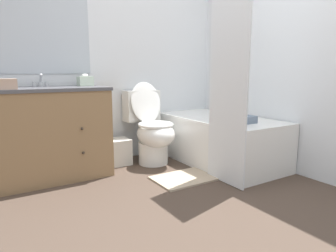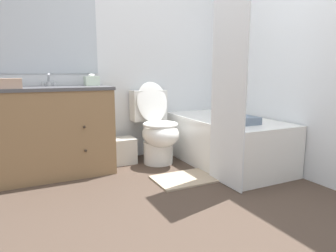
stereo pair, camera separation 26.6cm
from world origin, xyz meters
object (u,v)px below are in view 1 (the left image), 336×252
Objects in this scene: sink_faucet at (40,83)px; tissue_box at (85,81)px; toilet at (151,130)px; bath_towel_folded at (237,119)px; bath_mat at (184,178)px; vanity_cabinet at (48,133)px; wastebasket at (117,152)px; bathtub at (219,139)px.

tissue_box is at bearing -11.15° from sink_faucet.
toilet is 0.93m from bath_towel_folded.
sink_faucet reaches higher than bath_mat.
vanity_cabinet reaches higher than wastebasket.
toilet reaches higher than bath_mat.
toilet is 0.75m from bathtub.
tissue_box reaches higher than bath_mat.
tissue_box is (0.40, -0.08, 0.01)m from sink_faucet.
sink_faucet is at bearing 139.46° from bath_mat.
wastebasket is at bearing 159.01° from toilet.
bath_towel_folded is at bearing -44.78° from wastebasket.
wastebasket is 0.84m from bath_mat.
bath_towel_folded is at bearing -54.46° from toilet.
sink_faucet is at bearing 90.00° from vanity_cabinet.
vanity_cabinet is 0.76× the size of bathtub.
tissue_box is (0.40, 0.11, 0.46)m from vanity_cabinet.
toilet is 0.71m from bath_mat.
wastebasket is (-0.35, 0.14, -0.23)m from toilet.
bathtub is 1.53m from tissue_box.
bathtub is at bearing -14.89° from vanity_cabinet.
tissue_box reaches higher than bath_towel_folded.
bath_towel_folded reaches higher than wastebasket.
bath_towel_folded is at bearing -13.12° from bath_mat.
bath_mat is (0.35, -0.75, -0.13)m from wastebasket.
bath_towel_folded is (1.57, -1.01, -0.35)m from sink_faucet.
toilet is at bearing 89.85° from bath_mat.
sink_faucet reaches higher than vanity_cabinet.
tissue_box is at bearing 128.13° from bath_mat.
bath_mat is (-0.53, 0.12, -0.53)m from bath_towel_folded.
bath_mat is (-0.00, -0.62, -0.35)m from toilet.
tissue_box reaches higher than bathtub.
wastebasket is 0.87× the size of bath_towel_folded.
bath_mat is at bearing -33.77° from vanity_cabinet.
vanity_cabinet is 1.32m from bath_mat.
sink_faucet is at bearing 147.18° from bath_towel_folded.
bath_towel_folded reaches higher than bathtub.
sink_faucet is 0.10× the size of bathtub.
toilet is at bearing 125.54° from bath_towel_folded.
toilet reaches higher than vanity_cabinet.
bathtub is 0.48m from bath_towel_folded.
bathtub is 4.50× the size of bath_towel_folded.
bathtub reaches higher than wastebasket.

